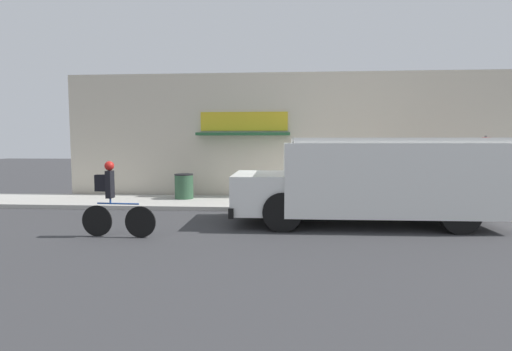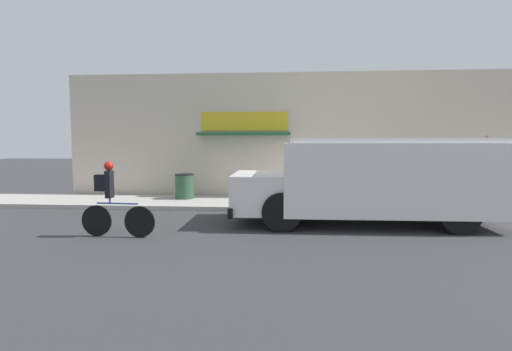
{
  "view_description": "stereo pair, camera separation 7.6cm",
  "coord_description": "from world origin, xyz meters",
  "px_view_note": "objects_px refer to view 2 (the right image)",
  "views": [
    {
      "loc": [
        -0.72,
        -11.67,
        2.08
      ],
      "look_at": [
        -1.6,
        -0.2,
        1.1
      ],
      "focal_mm": 28.0,
      "sensor_mm": 36.0,
      "label": 1
    },
    {
      "loc": [
        -0.65,
        -11.67,
        2.08
      ],
      "look_at": [
        -1.6,
        -0.2,
        1.1
      ],
      "focal_mm": 28.0,
      "sensor_mm": 36.0,
      "label": 2
    }
  ],
  "objects_px": {
    "school_bus": "(372,178)",
    "trash_bin": "(185,186)",
    "stop_sign_post": "(486,159)",
    "cyclist": "(112,201)"
  },
  "relations": [
    {
      "from": "stop_sign_post",
      "to": "school_bus",
      "type": "bearing_deg",
      "value": -149.85
    },
    {
      "from": "school_bus",
      "to": "cyclist",
      "type": "bearing_deg",
      "value": -163.37
    },
    {
      "from": "school_bus",
      "to": "stop_sign_post",
      "type": "distance_m",
      "value": 4.35
    },
    {
      "from": "school_bus",
      "to": "trash_bin",
      "type": "relative_size",
      "value": 7.66
    },
    {
      "from": "school_bus",
      "to": "cyclist",
      "type": "xyz_separation_m",
      "value": [
        -5.94,
        -1.87,
        -0.37
      ]
    },
    {
      "from": "school_bus",
      "to": "stop_sign_post",
      "type": "height_order",
      "value": "stop_sign_post"
    },
    {
      "from": "school_bus",
      "to": "trash_bin",
      "type": "height_order",
      "value": "school_bus"
    },
    {
      "from": "stop_sign_post",
      "to": "trash_bin",
      "type": "relative_size",
      "value": 2.51
    },
    {
      "from": "stop_sign_post",
      "to": "trash_bin",
      "type": "distance_m",
      "value": 9.52
    },
    {
      "from": "trash_bin",
      "to": "stop_sign_post",
      "type": "bearing_deg",
      "value": -5.89
    }
  ]
}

